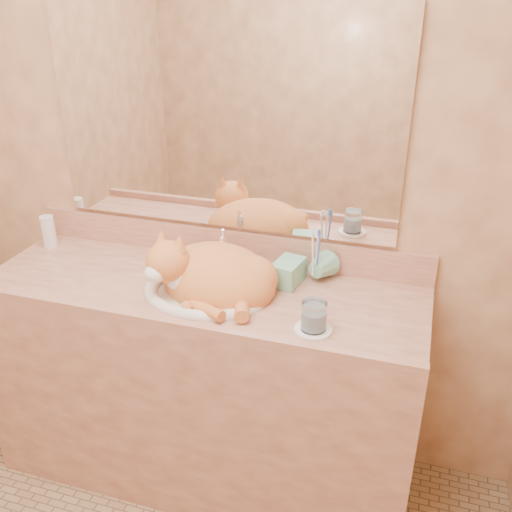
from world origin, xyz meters
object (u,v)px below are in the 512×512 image
(sink_basin, at_px, (206,276))
(toothbrush_cup, at_px, (315,272))
(soap_dispenser, at_px, (281,266))
(water_glass, at_px, (314,316))
(cat, at_px, (211,273))
(vanity_counter, at_px, (204,384))

(sink_basin, bearing_deg, toothbrush_cup, 22.45)
(soap_dispenser, relative_size, water_glass, 2.09)
(sink_basin, relative_size, soap_dispenser, 2.24)
(sink_basin, distance_m, cat, 0.02)
(cat, relative_size, water_glass, 4.62)
(sink_basin, bearing_deg, soap_dispenser, 15.70)
(vanity_counter, relative_size, toothbrush_cup, 15.91)
(vanity_counter, height_order, water_glass, water_glass)
(cat, height_order, water_glass, cat)
(sink_basin, relative_size, cat, 1.01)
(vanity_counter, distance_m, sink_basin, 0.50)
(vanity_counter, xyz_separation_m, soap_dispenser, (0.28, 0.07, 0.52))
(soap_dispenser, bearing_deg, cat, -151.54)
(vanity_counter, bearing_deg, sink_basin, -29.30)
(soap_dispenser, bearing_deg, water_glass, -41.87)
(cat, height_order, toothbrush_cup, cat)
(vanity_counter, relative_size, water_glass, 17.03)
(vanity_counter, height_order, cat, cat)
(soap_dispenser, height_order, toothbrush_cup, soap_dispenser)
(sink_basin, bearing_deg, vanity_counter, 145.61)
(cat, xyz_separation_m, water_glass, (0.40, -0.14, -0.02))
(vanity_counter, bearing_deg, water_glass, -17.78)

